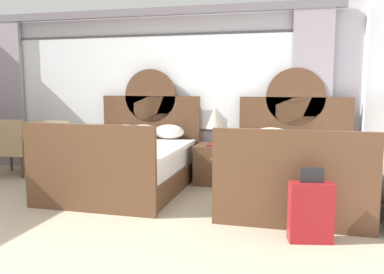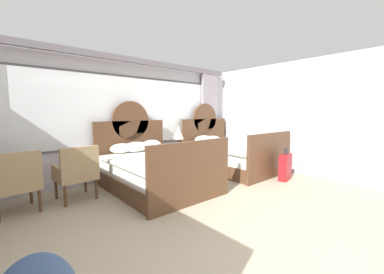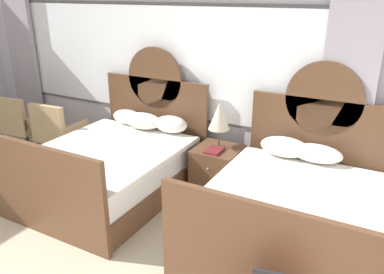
% 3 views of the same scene
% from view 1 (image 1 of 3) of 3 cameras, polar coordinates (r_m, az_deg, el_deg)
% --- Properties ---
extents(wall_back_window, '(6.66, 0.22, 2.70)m').
position_cam_1_polar(wall_back_window, '(6.76, -6.35, 6.91)').
color(wall_back_window, silver).
rests_on(wall_back_window, ground_plane).
extents(bed_near_window, '(1.65, 2.14, 1.72)m').
position_cam_1_polar(bed_near_window, '(5.78, -9.14, -3.63)').
color(bed_near_window, brown).
rests_on(bed_near_window, ground_plane).
extents(bed_near_mirror, '(1.65, 2.14, 1.72)m').
position_cam_1_polar(bed_near_mirror, '(5.31, 14.06, -4.81)').
color(bed_near_mirror, brown).
rests_on(bed_near_mirror, ground_plane).
extents(nightstand_between_beds, '(0.56, 0.58, 0.58)m').
position_cam_1_polar(nightstand_between_beds, '(6.07, 3.29, -3.82)').
color(nightstand_between_beds, brown).
rests_on(nightstand_between_beds, ground_plane).
extents(table_lamp_on_nightstand, '(0.27, 0.27, 0.58)m').
position_cam_1_polar(table_lamp_on_nightstand, '(6.03, 3.28, 2.74)').
color(table_lamp_on_nightstand, brown).
rests_on(table_lamp_on_nightstand, nightstand_between_beds).
extents(book_on_nightstand, '(0.18, 0.26, 0.03)m').
position_cam_1_polar(book_on_nightstand, '(5.91, 3.14, -1.11)').
color(book_on_nightstand, maroon).
rests_on(book_on_nightstand, nightstand_between_beds).
extents(armchair_by_window_left, '(0.62, 0.62, 0.93)m').
position_cam_1_polar(armchair_by_window_left, '(6.66, -18.55, -1.36)').
color(armchair_by_window_left, tan).
rests_on(armchair_by_window_left, ground_plane).
extents(armchair_by_window_centre, '(0.65, 0.65, 0.93)m').
position_cam_1_polar(armchair_by_window_centre, '(7.15, -24.12, -1.06)').
color(armchair_by_window_centre, tan).
rests_on(armchair_by_window_centre, ground_plane).
extents(suitcase_on_floor, '(0.43, 0.25, 0.72)m').
position_cam_1_polar(suitcase_on_floor, '(4.00, 16.44, -10.13)').
color(suitcase_on_floor, maroon).
rests_on(suitcase_on_floor, ground_plane).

